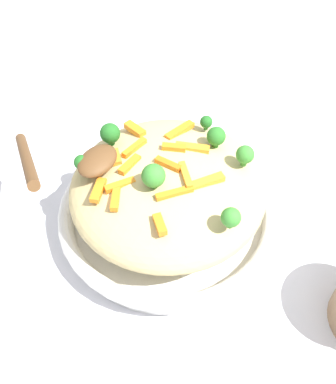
# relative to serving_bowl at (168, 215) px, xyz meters

# --- Properties ---
(ground_plane) EXTENTS (2.40, 2.40, 0.00)m
(ground_plane) POSITION_rel_serving_bowl_xyz_m (0.00, 0.00, -0.02)
(ground_plane) COLOR silver
(serving_bowl) EXTENTS (0.28, 0.28, 0.04)m
(serving_bowl) POSITION_rel_serving_bowl_xyz_m (0.00, 0.00, 0.00)
(serving_bowl) COLOR white
(serving_bowl) RESTS_ON ground_plane
(pasta_mound) EXTENTS (0.24, 0.24, 0.08)m
(pasta_mound) POSITION_rel_serving_bowl_xyz_m (0.00, 0.00, 0.05)
(pasta_mound) COLOR #D1BA7A
(pasta_mound) RESTS_ON serving_bowl
(carrot_piece_0) EXTENTS (0.03, 0.03, 0.01)m
(carrot_piece_0) POSITION_rel_serving_bowl_xyz_m (0.01, 0.03, 0.09)
(carrot_piece_0) COLOR orange
(carrot_piece_0) RESTS_ON pasta_mound
(carrot_piece_1) EXTENTS (0.02, 0.03, 0.01)m
(carrot_piece_1) POSITION_rel_serving_bowl_xyz_m (-0.04, -0.07, 0.09)
(carrot_piece_1) COLOR orange
(carrot_piece_1) RESTS_ON pasta_mound
(carrot_piece_2) EXTENTS (0.04, 0.03, 0.01)m
(carrot_piece_2) POSITION_rel_serving_bowl_xyz_m (-0.00, 0.05, 0.09)
(carrot_piece_2) COLOR orange
(carrot_piece_2) RESTS_ON pasta_mound
(carrot_piece_3) EXTENTS (0.04, 0.01, 0.01)m
(carrot_piece_3) POSITION_rel_serving_bowl_xyz_m (-0.01, -0.05, 0.09)
(carrot_piece_3) COLOR orange
(carrot_piece_3) RESTS_ON pasta_mound
(carrot_piece_4) EXTENTS (0.03, 0.01, 0.01)m
(carrot_piece_4) POSITION_rel_serving_bowl_xyz_m (0.02, -0.04, 0.09)
(carrot_piece_4) COLOR orange
(carrot_piece_4) RESTS_ON pasta_mound
(carrot_piece_5) EXTENTS (0.03, 0.03, 0.01)m
(carrot_piece_5) POSITION_rel_serving_bowl_xyz_m (0.05, -0.04, 0.09)
(carrot_piece_5) COLOR orange
(carrot_piece_5) RESTS_ON pasta_mound
(carrot_piece_6) EXTENTS (0.04, 0.03, 0.01)m
(carrot_piece_6) POSITION_rel_serving_bowl_xyz_m (0.03, 0.03, 0.09)
(carrot_piece_6) COLOR orange
(carrot_piece_6) RESTS_ON pasta_mound
(carrot_piece_7) EXTENTS (0.04, 0.02, 0.01)m
(carrot_piece_7) POSITION_rel_serving_bowl_xyz_m (0.07, -0.05, 0.09)
(carrot_piece_7) COLOR orange
(carrot_piece_7) RESTS_ON pasta_mound
(carrot_piece_8) EXTENTS (0.03, 0.02, 0.01)m
(carrot_piece_8) POSITION_rel_serving_bowl_xyz_m (0.07, -0.03, 0.09)
(carrot_piece_8) COLOR orange
(carrot_piece_8) RESTS_ON pasta_mound
(carrot_piece_9) EXTENTS (0.02, 0.03, 0.01)m
(carrot_piece_9) POSITION_rel_serving_bowl_xyz_m (-0.03, -0.01, 0.09)
(carrot_piece_9) COLOR orange
(carrot_piece_9) RESTS_ON pasta_mound
(carrot_piece_10) EXTENTS (0.02, 0.02, 0.01)m
(carrot_piece_10) POSITION_rel_serving_bowl_xyz_m (0.08, 0.03, 0.09)
(carrot_piece_10) COLOR orange
(carrot_piece_10) RESTS_ON pasta_mound
(carrot_piece_11) EXTENTS (0.01, 0.03, 0.01)m
(carrot_piece_11) POSITION_rel_serving_bowl_xyz_m (0.00, 0.00, 0.10)
(carrot_piece_11) COLOR orange
(carrot_piece_11) RESTS_ON pasta_mound
(carrot_piece_12) EXTENTS (0.04, 0.02, 0.01)m
(carrot_piece_12) POSITION_rel_serving_bowl_xyz_m (-0.06, -0.02, 0.09)
(carrot_piece_12) COLOR orange
(carrot_piece_12) RESTS_ON pasta_mound
(carrot_piece_13) EXTENTS (0.02, 0.02, 0.01)m
(carrot_piece_13) POSITION_rel_serving_bowl_xyz_m (0.01, -0.06, 0.09)
(carrot_piece_13) COLOR orange
(carrot_piece_13) RESTS_ON pasta_mound
(carrot_piece_14) EXTENTS (0.02, 0.04, 0.01)m
(carrot_piece_14) POSITION_rel_serving_bowl_xyz_m (-0.04, 0.01, 0.09)
(carrot_piece_14) COLOR orange
(carrot_piece_14) RESTS_ON pasta_mound
(broccoli_floret_0) EXTENTS (0.02, 0.02, 0.03)m
(broccoli_floret_0) POSITION_rel_serving_bowl_xyz_m (-0.06, 0.03, 0.10)
(broccoli_floret_0) COLOR #296820
(broccoli_floret_0) RESTS_ON pasta_mound
(broccoli_floret_1) EXTENTS (0.02, 0.02, 0.03)m
(broccoli_floret_1) POSITION_rel_serving_bowl_xyz_m (-0.05, 0.07, 0.10)
(broccoli_floret_1) COLOR #377928
(broccoli_floret_1) RESTS_ON pasta_mound
(broccoli_floret_2) EXTENTS (0.02, 0.02, 0.02)m
(broccoli_floret_2) POSITION_rel_serving_bowl_xyz_m (0.05, -0.09, 0.09)
(broccoli_floret_2) COLOR #205B1C
(broccoli_floret_2) RESTS_ON pasta_mound
(broccoli_floret_3) EXTENTS (0.02, 0.02, 0.03)m
(broccoli_floret_3) POSITION_rel_serving_bowl_xyz_m (0.04, 0.10, 0.10)
(broccoli_floret_3) COLOR #377928
(broccoli_floret_3) RESTS_ON pasta_mound
(broccoli_floret_4) EXTENTS (0.03, 0.03, 0.03)m
(broccoli_floret_4) POSITION_rel_serving_bowl_xyz_m (0.03, -0.00, 0.11)
(broccoli_floret_4) COLOR #377928
(broccoli_floret_4) RESTS_ON pasta_mound
(broccoli_floret_5) EXTENTS (0.02, 0.02, 0.02)m
(broccoli_floret_5) POSITION_rel_serving_bowl_xyz_m (-0.09, 0.01, 0.10)
(broccoli_floret_5) COLOR #205B1C
(broccoli_floret_5) RESTS_ON pasta_mound
(broccoli_floret_6) EXTENTS (0.03, 0.03, 0.03)m
(broccoli_floret_6) POSITION_rel_serving_bowl_xyz_m (-0.01, -0.08, 0.10)
(broccoli_floret_6) COLOR #205B1C
(broccoli_floret_6) RESTS_ON pasta_mound
(serving_spoon) EXTENTS (0.14, 0.13, 0.08)m
(serving_spoon) POSITION_rel_serving_bowl_xyz_m (0.06, -0.09, 0.11)
(serving_spoon) COLOR brown
(serving_spoon) RESTS_ON pasta_mound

